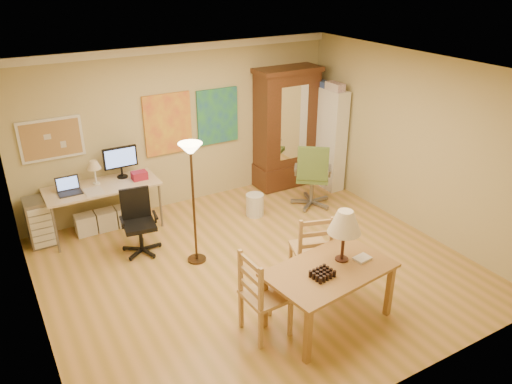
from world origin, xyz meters
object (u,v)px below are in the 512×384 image
computer_desk (106,202)px  office_chair_black (140,236)px  dining_table (335,255)px  armoire (286,136)px  bookshelf (328,139)px  office_chair_green (312,189)px

computer_desk → office_chair_black: bearing=-75.5°
dining_table → computer_desk: dining_table is taller
computer_desk → armoire: armoire is taller
computer_desk → office_chair_black: 0.96m
dining_table → bookshelf: size_ratio=0.84×
armoire → office_chair_green: bearing=-96.6°
computer_desk → office_chair_black: (0.24, -0.91, -0.21)m
armoire → bookshelf: armoire is taller
office_chair_black → armoire: armoire is taller
computer_desk → office_chair_green: bearing=-16.1°
office_chair_green → armoire: 1.21m
computer_desk → bookshelf: (4.02, -0.36, 0.45)m
computer_desk → office_chair_green: size_ratio=1.47×
dining_table → office_chair_black: bearing=119.9°
dining_table → computer_desk: bearing=116.3°
bookshelf → office_chair_green: bearing=-142.5°
dining_table → bookshelf: 3.88m
office_chair_black → armoire: size_ratio=0.43×
bookshelf → armoire: bearing=145.5°
armoire → office_chair_black: bearing=-162.5°
armoire → bookshelf: bearing=-34.5°
dining_table → office_chair_black: size_ratio=1.64×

